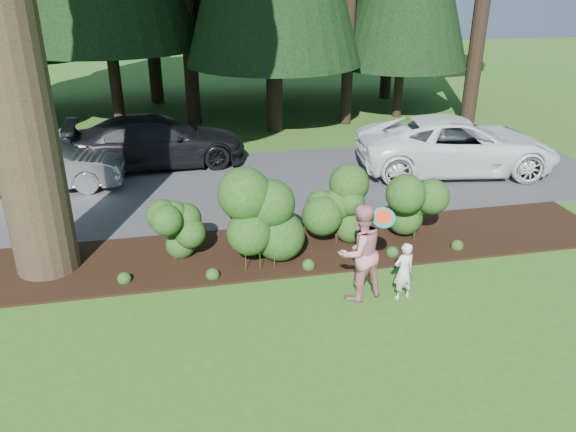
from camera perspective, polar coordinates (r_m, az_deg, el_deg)
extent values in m
plane|color=#2F651C|center=(9.78, 1.21, -12.28)|extent=(80.00, 80.00, 0.00)
cube|color=black|center=(12.49, -2.08, -3.55)|extent=(16.00, 2.50, 0.05)
cube|color=#38383A|center=(16.35, -4.60, 3.15)|extent=(22.00, 6.00, 0.03)
sphere|color=#1A4314|center=(12.03, -11.52, -1.78)|extent=(1.08, 1.08, 1.08)
cylinder|color=black|center=(12.26, -11.32, -3.93)|extent=(0.08, 0.08, 0.30)
sphere|color=#1A4314|center=(11.84, -2.89, -0.26)|extent=(1.35, 1.35, 1.35)
cylinder|color=black|center=(12.18, -2.82, -3.64)|extent=(0.08, 0.08, 0.30)
sphere|color=#1A4314|center=(12.52, 5.06, 0.50)|extent=(1.26, 1.26, 1.26)
cylinder|color=black|center=(12.80, 4.96, -2.27)|extent=(0.08, 0.08, 0.30)
sphere|color=#1A4314|center=(13.00, 12.93, 0.33)|extent=(1.17, 1.17, 1.17)
cylinder|color=black|center=(13.23, 12.71, -1.91)|extent=(0.08, 0.08, 0.30)
cylinder|color=#1A4314|center=(11.56, -4.32, -4.72)|extent=(0.01, 0.01, 0.50)
sphere|color=white|center=(11.44, -4.36, -3.53)|extent=(0.09, 0.09, 0.09)
cylinder|color=#1A4314|center=(11.60, -2.85, -4.58)|extent=(0.01, 0.01, 0.50)
sphere|color=white|center=(11.47, -2.88, -3.40)|extent=(0.09, 0.09, 0.09)
cylinder|color=#1A4314|center=(11.64, -1.39, -4.44)|extent=(0.01, 0.01, 0.50)
sphere|color=white|center=(11.52, -1.40, -3.26)|extent=(0.09, 0.09, 0.09)
cylinder|color=black|center=(22.83, -26.24, 18.50)|extent=(0.50, 0.50, 9.10)
cylinder|color=black|center=(21.26, -10.06, 19.73)|extent=(0.50, 0.50, 8.75)
imported|color=#B4B3B8|center=(17.20, -23.63, 4.82)|extent=(4.38, 1.68, 1.42)
imported|color=white|center=(17.94, 16.75, 6.95)|extent=(6.34, 3.58, 1.67)
imported|color=black|center=(18.19, -13.10, 7.42)|extent=(5.57, 2.57, 1.58)
imported|color=silver|center=(10.76, 11.68, -5.50)|extent=(0.47, 0.36, 1.16)
imported|color=#B81839|center=(10.49, 7.29, -3.65)|extent=(1.11, 0.97, 1.91)
cylinder|color=#198979|center=(10.38, 9.66, -0.18)|extent=(0.48, 0.38, 0.34)
cylinder|color=#FF3815|center=(10.37, 9.67, -0.10)|extent=(0.34, 0.27, 0.24)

